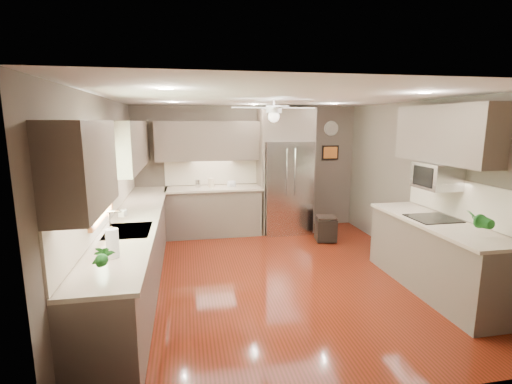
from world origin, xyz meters
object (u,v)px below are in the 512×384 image
object	(u,v)px
canister_b	(198,184)
refrigerator	(286,173)
canister_c	(211,183)
soap_bottle	(123,213)
microwave	(437,176)
stool	(326,229)
potted_plant_left	(102,256)
bowl	(232,185)
potted_plant_right	(478,220)
paper_towel	(112,243)

from	to	relation	value
canister_b	refrigerator	size ratio (longest dim) A/B	0.06
canister_c	soap_bottle	world-z (taller)	canister_c
microwave	stool	world-z (taller)	microwave
potted_plant_left	bowl	distance (m)	4.32
potted_plant_right	paper_towel	xyz separation A→B (m)	(-3.84, 0.06, -0.04)
canister_b	bowl	world-z (taller)	canister_b
soap_bottle	bowl	size ratio (longest dim) A/B	0.89
potted_plant_left	refrigerator	size ratio (longest dim) A/B	0.14
canister_c	microwave	size ratio (longest dim) A/B	0.33
canister_c	potted_plant_left	size ratio (longest dim) A/B	0.54
potted_plant_right	bowl	world-z (taller)	potted_plant_right
refrigerator	microwave	world-z (taller)	refrigerator
canister_c	potted_plant_left	xyz separation A→B (m)	(-1.17, -4.01, 0.08)
potted_plant_right	stool	distance (m)	3.03
refrigerator	paper_towel	bearing A→B (deg)	-126.58
canister_b	canister_c	size ratio (longest dim) A/B	0.84
canister_c	stool	size ratio (longest dim) A/B	0.40
microwave	paper_towel	bearing A→B (deg)	-167.96
stool	microwave	bearing A→B (deg)	-68.45
soap_bottle	microwave	size ratio (longest dim) A/B	0.31
bowl	refrigerator	size ratio (longest dim) A/B	0.08
soap_bottle	paper_towel	bearing A→B (deg)	-84.84
potted_plant_left	microwave	bearing A→B (deg)	17.67
potted_plant_left	refrigerator	world-z (taller)	refrigerator
bowl	refrigerator	bearing A→B (deg)	-2.73
canister_b	refrigerator	xyz separation A→B (m)	(1.72, -0.09, 0.18)
canister_b	canister_c	xyz separation A→B (m)	(0.25, -0.06, 0.02)
bowl	paper_towel	world-z (taller)	paper_towel
canister_c	soap_bottle	xyz separation A→B (m)	(-1.29, -2.16, -0.00)
potted_plant_right	bowl	size ratio (longest dim) A/B	1.88
bowl	microwave	bearing A→B (deg)	-49.01
bowl	refrigerator	distance (m)	1.10
refrigerator	stool	xyz separation A→B (m)	(0.57, -0.79, -0.95)
potted_plant_right	paper_towel	distance (m)	3.84
microwave	paper_towel	size ratio (longest dim) A/B	1.88
canister_b	paper_towel	bearing A→B (deg)	-104.07
canister_b	paper_towel	size ratio (longest dim) A/B	0.52
canister_b	potted_plant_left	distance (m)	4.17
soap_bottle	paper_towel	distance (m)	1.43
canister_c	bowl	bearing A→B (deg)	1.98
potted_plant_left	potted_plant_right	size ratio (longest dim) A/B	0.91
refrigerator	canister_b	bearing A→B (deg)	176.88
bowl	potted_plant_right	bearing A→B (deg)	-58.11
soap_bottle	microwave	bearing A→B (deg)	-8.11
potted_plant_left	stool	world-z (taller)	potted_plant_left
canister_c	microwave	bearing A→B (deg)	-44.44
refrigerator	microwave	bearing A→B (deg)	-63.91
canister_b	bowl	size ratio (longest dim) A/B	0.79
canister_b	bowl	xyz separation A→B (m)	(0.65, -0.04, -0.05)
bowl	paper_towel	xyz separation A→B (m)	(-1.56, -3.60, 0.12)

